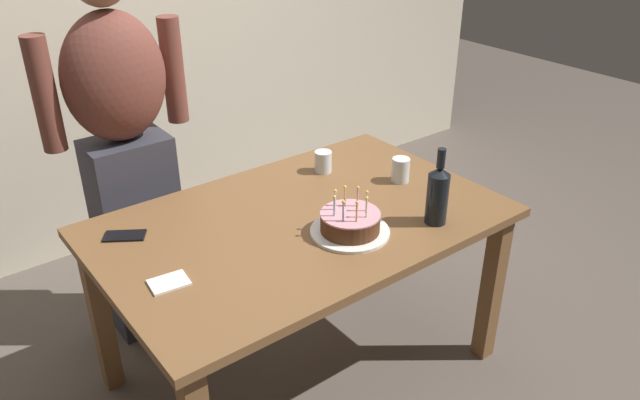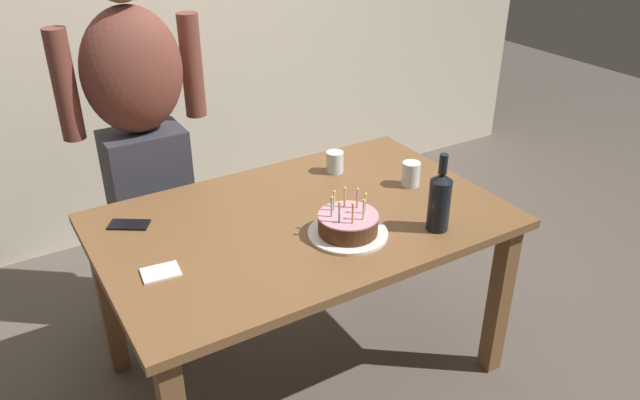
% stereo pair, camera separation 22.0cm
% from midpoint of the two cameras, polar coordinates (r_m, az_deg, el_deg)
% --- Properties ---
extents(ground_plane, '(10.00, 10.00, 0.00)m').
position_cam_midpoint_polar(ground_plane, '(2.77, -3.89, -15.11)').
color(ground_plane, '#564C44').
extents(back_wall, '(5.20, 0.10, 2.60)m').
position_cam_midpoint_polar(back_wall, '(3.48, -19.75, 16.75)').
color(back_wall, beige).
rests_on(back_wall, ground_plane).
extents(dining_table, '(1.50, 0.96, 0.74)m').
position_cam_midpoint_polar(dining_table, '(2.38, -4.39, -3.76)').
color(dining_table, brown).
rests_on(dining_table, ground_plane).
extents(birthday_cake, '(0.29, 0.29, 0.16)m').
position_cam_midpoint_polar(birthday_cake, '(2.21, -0.07, -2.28)').
color(birthday_cake, white).
rests_on(birthday_cake, dining_table).
extents(water_glass_near, '(0.07, 0.07, 0.10)m').
position_cam_midpoint_polar(water_glass_near, '(2.59, 4.99, 2.72)').
color(water_glass_near, silver).
rests_on(water_glass_near, dining_table).
extents(water_glass_far, '(0.07, 0.07, 0.09)m').
position_cam_midpoint_polar(water_glass_far, '(2.66, -2.08, 3.49)').
color(water_glass_far, silver).
rests_on(water_glass_far, dining_table).
extents(wine_bottle, '(0.08, 0.08, 0.30)m').
position_cam_midpoint_polar(wine_bottle, '(2.26, 8.03, 0.50)').
color(wine_bottle, black).
rests_on(wine_bottle, dining_table).
extents(cell_phone, '(0.16, 0.14, 0.01)m').
position_cam_midpoint_polar(cell_phone, '(2.35, -20.10, -3.18)').
color(cell_phone, black).
rests_on(cell_phone, dining_table).
extents(napkin_stack, '(0.13, 0.10, 0.01)m').
position_cam_midpoint_polar(napkin_stack, '(2.06, -16.74, -7.37)').
color(napkin_stack, white).
rests_on(napkin_stack, dining_table).
extents(person_man_bearded, '(0.61, 0.27, 1.66)m').
position_cam_midpoint_polar(person_man_bearded, '(2.72, -19.64, 4.33)').
color(person_man_bearded, '#33333D').
rests_on(person_man_bearded, ground_plane).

